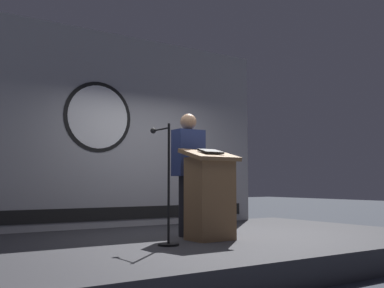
{
  "coord_description": "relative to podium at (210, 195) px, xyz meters",
  "views": [
    {
      "loc": [
        -3.56,
        -5.1,
        1.01
      ],
      "look_at": [
        -0.1,
        0.05,
        1.52
      ],
      "focal_mm": 43.99,
      "sensor_mm": 36.0,
      "label": 1
    }
  ],
  "objects": [
    {
      "name": "podium",
      "position": [
        0.0,
        0.0,
        0.0
      ],
      "size": [
        0.64,
        0.5,
        1.14
      ],
      "color": "olive",
      "rests_on": "stage_platform"
    },
    {
      "name": "banner_display",
      "position": [
        0.08,
        2.2,
        1.0
      ],
      "size": [
        4.77,
        0.12,
        3.13
      ],
      "color": "#9E9EA3",
      "rests_on": "stage_platform"
    },
    {
      "name": "microphone_stand",
      "position": [
        -0.69,
        -0.1,
        -0.07
      ],
      "size": [
        0.24,
        0.52,
        1.39
      ],
      "color": "black",
      "rests_on": "stage_platform"
    },
    {
      "name": "stage_platform",
      "position": [
        0.1,
        0.35,
        -0.7
      ],
      "size": [
        6.4,
        4.0,
        0.3
      ],
      "primitive_type": "cube",
      "color": "#333338",
      "rests_on": "ground"
    },
    {
      "name": "ground_plane",
      "position": [
        0.1,
        0.35,
        -0.85
      ],
      "size": [
        40.0,
        40.0,
        0.0
      ],
      "primitive_type": "plane",
      "color": "#383D47"
    },
    {
      "name": "speaker_person",
      "position": [
        -0.0,
        0.48,
        0.28
      ],
      "size": [
        0.4,
        0.26,
        1.63
      ],
      "color": "black",
      "rests_on": "stage_platform"
    }
  ]
}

